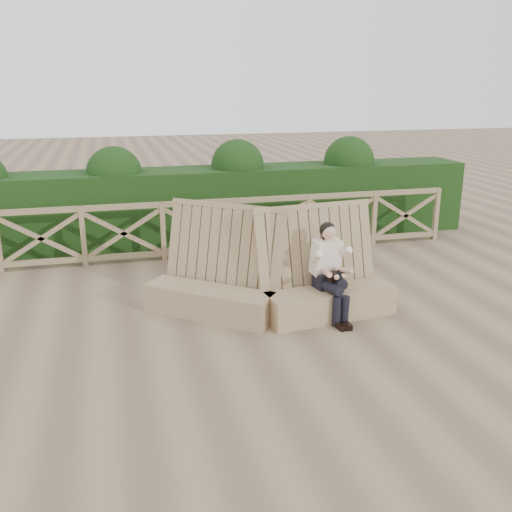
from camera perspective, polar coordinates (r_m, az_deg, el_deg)
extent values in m
plane|color=brown|center=(7.77, -1.14, -7.35)|extent=(60.00, 60.00, 0.00)
cube|color=#83674B|center=(8.16, -4.68, -4.60)|extent=(1.76, 1.56, 0.41)
cube|color=#83674B|center=(8.19, -3.87, -0.23)|extent=(1.72, 1.51, 1.53)
cube|color=#83674B|center=(8.16, 7.44, -4.68)|extent=(1.91, 0.72, 0.41)
cube|color=#83674B|center=(8.19, 6.68, -0.30)|extent=(1.90, 0.65, 1.53)
cube|color=black|center=(8.13, 7.10, -2.40)|extent=(0.39, 0.32, 0.22)
cube|color=beige|center=(8.06, 7.00, -0.06)|extent=(0.44, 0.35, 0.51)
sphere|color=tan|center=(7.92, 7.28, 2.41)|extent=(0.24, 0.24, 0.21)
sphere|color=black|center=(7.94, 7.16, 2.61)|extent=(0.26, 0.26, 0.22)
cylinder|color=black|center=(7.92, 7.35, -3.07)|extent=(0.23, 0.47, 0.15)
cylinder|color=black|center=(8.00, 8.24, -2.39)|extent=(0.23, 0.47, 0.16)
cylinder|color=black|center=(7.86, 8.06, -5.58)|extent=(0.14, 0.14, 0.41)
cylinder|color=black|center=(7.91, 8.85, -5.47)|extent=(0.14, 0.14, 0.41)
cube|color=black|center=(7.86, 8.36, -6.92)|extent=(0.13, 0.25, 0.08)
cube|color=black|center=(7.89, 9.04, -6.84)|extent=(0.13, 0.25, 0.08)
cube|color=black|center=(7.96, 7.92, -2.09)|extent=(0.25, 0.17, 0.15)
cube|color=black|center=(7.81, 8.45, -2.04)|extent=(0.08, 0.10, 0.12)
cube|color=#7E6149|center=(10.73, -5.62, 5.34)|extent=(10.10, 0.07, 0.10)
cube|color=#7E6149|center=(10.95, -5.48, 0.57)|extent=(10.10, 0.07, 0.10)
cube|color=black|center=(11.95, -6.52, 5.04)|extent=(12.00, 1.20, 1.50)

